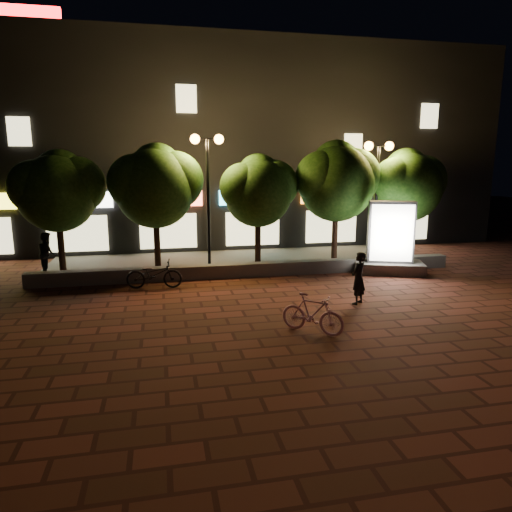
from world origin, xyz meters
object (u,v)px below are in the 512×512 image
object	(u,v)px
tree_far_left	(58,188)
street_lamp_right	(378,171)
tree_left	(156,183)
scooter_pink	(312,314)
tree_right	(337,179)
pedestrian	(47,254)
tree_mid	(259,188)
street_lamp_left	(208,168)
scooter_parked	(154,274)
ad_kiosk	(390,244)
rider	(358,278)
tree_far_right	(408,183)

from	to	relation	value
tree_far_left	street_lamp_right	xyz separation A→B (m)	(12.45, -0.26, 0.60)
tree_left	scooter_pink	size ratio (longest dim) A/B	2.93
tree_left	tree_right	distance (m)	7.30
tree_far_left	tree_left	size ratio (longest dim) A/B	0.95
tree_left	pedestrian	distance (m)	4.79
tree_mid	street_lamp_left	size ratio (longest dim) A/B	0.87
tree_right	scooter_pink	distance (m)	8.90
street_lamp_right	scooter_parked	bearing A→B (deg)	-166.43
tree_far_left	tree_left	distance (m)	3.51
tree_far_left	tree_right	xyz separation A→B (m)	(10.80, 0.00, 0.27)
scooter_pink	tree_right	bearing A→B (deg)	17.23
street_lamp_left	ad_kiosk	bearing A→B (deg)	-14.55
tree_left	ad_kiosk	distance (m)	9.27
ad_kiosk	pedestrian	distance (m)	12.95
tree_far_left	scooter_pink	world-z (taller)	tree_far_left
tree_left	ad_kiosk	bearing A→B (deg)	-13.06
street_lamp_left	street_lamp_right	xyz separation A→B (m)	(7.00, 0.00, -0.13)
street_lamp_right	tree_mid	bearing A→B (deg)	176.96
tree_far_left	tree_left	xyz separation A→B (m)	(3.50, 0.00, 0.15)
tree_far_left	street_lamp_right	bearing A→B (deg)	-1.21
tree_mid	rider	xyz separation A→B (m)	(1.88, -5.53, -2.42)
tree_mid	scooter_parked	world-z (taller)	tree_mid
street_lamp_right	ad_kiosk	distance (m)	3.29
pedestrian	street_lamp_left	bearing A→B (deg)	-110.83
scooter_parked	pedestrian	bearing A→B (deg)	64.45
tree_mid	pedestrian	bearing A→B (deg)	-179.51
ad_kiosk	tree_far_left	bearing A→B (deg)	170.60
tree_mid	tree_far_right	bearing A→B (deg)	0.00
rider	tree_far_left	bearing A→B (deg)	-71.42
tree_far_right	pedestrian	bearing A→B (deg)	-179.73
tree_right	scooter_parked	distance (m)	8.45
scooter_pink	rider	xyz separation A→B (m)	(2.13, 2.03, 0.30)
tree_mid	tree_right	world-z (taller)	tree_right
tree_mid	street_lamp_right	bearing A→B (deg)	-3.04
tree_mid	pedestrian	size ratio (longest dim) A/B	2.75
tree_right	tree_far_right	bearing A→B (deg)	-0.00
ad_kiosk	scooter_pink	xyz separation A→B (m)	(-4.99, -5.54, -0.62)
ad_kiosk	scooter_parked	size ratio (longest dim) A/B	1.53
tree_far_right	street_lamp_left	bearing A→B (deg)	-178.24
tree_far_right	scooter_pink	distance (m)	10.54
street_lamp_left	tree_right	bearing A→B (deg)	2.81
tree_far_left	scooter_parked	world-z (taller)	tree_far_left
tree_mid	ad_kiosk	xyz separation A→B (m)	(4.74, -2.03, -2.09)
tree_right	tree_left	bearing A→B (deg)	-180.00
tree_left	scooter_parked	bearing A→B (deg)	-94.00
tree_left	street_lamp_right	world-z (taller)	street_lamp_right
tree_mid	rider	size ratio (longest dim) A/B	2.82
street_lamp_right	scooter_pink	bearing A→B (deg)	-125.45
scooter_pink	pedestrian	size ratio (longest dim) A/B	1.02
pedestrian	tree_right	bearing A→B (deg)	-108.63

